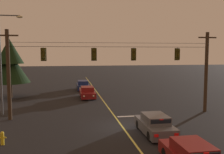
% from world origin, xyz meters
% --- Properties ---
extents(ground_plane, '(180.00, 180.00, 0.00)m').
position_xyz_m(ground_plane, '(0.00, 0.00, 0.00)').
color(ground_plane, black).
extents(lane_centre_stripe, '(0.14, 60.00, 0.01)m').
position_xyz_m(lane_centre_stripe, '(0.00, 9.53, 0.00)').
color(lane_centre_stripe, '#D1C64C').
rests_on(lane_centre_stripe, ground).
extents(stop_bar_paint, '(3.40, 0.36, 0.01)m').
position_xyz_m(stop_bar_paint, '(1.90, 2.93, 0.00)').
color(stop_bar_paint, silver).
rests_on(stop_bar_paint, ground).
extents(signal_span_assembly, '(19.61, 0.32, 7.55)m').
position_xyz_m(signal_span_assembly, '(-0.00, 3.53, 3.93)').
color(signal_span_assembly, '#38281C').
rests_on(signal_span_assembly, ground).
extents(traffic_light_leftmost, '(0.48, 0.41, 1.22)m').
position_xyz_m(traffic_light_leftmost, '(-6.05, 3.51, 5.50)').
color(traffic_light_leftmost, black).
extents(traffic_light_left_inner, '(0.48, 0.41, 1.22)m').
position_xyz_m(traffic_light_left_inner, '(-1.76, 3.51, 5.50)').
color(traffic_light_left_inner, black).
extents(traffic_light_centre, '(0.48, 0.41, 1.22)m').
position_xyz_m(traffic_light_centre, '(1.83, 3.51, 5.50)').
color(traffic_light_centre, black).
extents(traffic_light_right_inner, '(0.48, 0.41, 1.22)m').
position_xyz_m(traffic_light_right_inner, '(5.99, 3.51, 5.50)').
color(traffic_light_right_inner, black).
extents(car_waiting_near_lane, '(1.80, 4.33, 1.39)m').
position_xyz_m(car_waiting_near_lane, '(1.86, -2.18, 0.65)').
color(car_waiting_near_lane, '#4C4C51').
rests_on(car_waiting_near_lane, ground).
extents(car_oncoming_lead, '(1.80, 4.42, 1.39)m').
position_xyz_m(car_oncoming_lead, '(-1.67, 12.94, 0.65)').
color(car_oncoming_lead, maroon).
rests_on(car_oncoming_lead, ground).
extents(car_oncoming_trailing, '(1.80, 4.42, 1.39)m').
position_xyz_m(car_oncoming_trailing, '(-1.82, 19.93, 0.65)').
color(car_oncoming_trailing, navy).
rests_on(car_oncoming_trailing, ground).
extents(street_lamp_corner, '(2.11, 0.30, 9.00)m').
position_xyz_m(street_lamp_corner, '(-9.60, 5.10, 5.33)').
color(street_lamp_corner, '#4C4F54').
rests_on(street_lamp_corner, ground).
extents(tree_verge_near, '(4.79, 4.79, 7.40)m').
position_xyz_m(tree_verge_near, '(-11.11, 14.62, 4.38)').
color(tree_verge_near, '#332316').
rests_on(tree_verge_near, ground).
extents(fire_hydrant, '(0.44, 0.22, 0.84)m').
position_xyz_m(fire_hydrant, '(-8.07, -2.60, 0.44)').
color(fire_hydrant, gold).
rests_on(fire_hydrant, ground).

